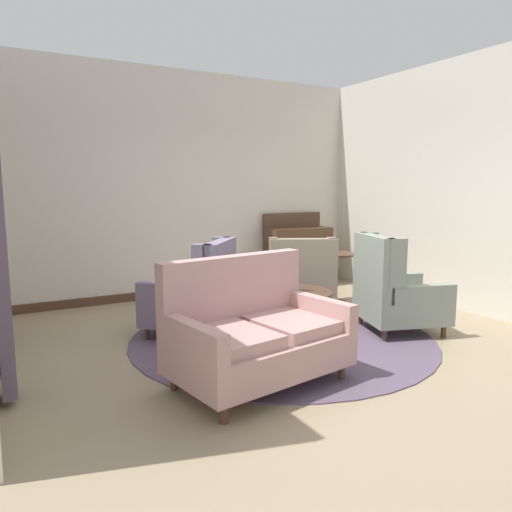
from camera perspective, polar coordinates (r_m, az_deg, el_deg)
name	(u,v)px	position (r m, az deg, el deg)	size (l,w,h in m)	color
ground	(297,346)	(5.03, 4.93, -10.57)	(7.92, 7.92, 0.00)	#9E896B
wall_back	(192,185)	(7.28, -7.60, 8.29)	(5.66, 0.08, 3.27)	silver
wall_right	(428,185)	(7.24, 19.66, 7.89)	(0.08, 3.96, 3.27)	silver
baseboard_back	(195,290)	(7.40, -7.21, -4.01)	(5.50, 0.03, 0.12)	#4C3323
area_rug	(282,338)	(5.27, 3.08, -9.62)	(3.24, 3.24, 0.01)	#5B4C60
coffee_table	(293,300)	(5.16, 4.41, -5.25)	(0.84, 0.84, 0.52)	#4C3323
porcelain_vase	(290,279)	(5.09, 4.04, -2.68)	(0.17, 0.17, 0.33)	brown
settee	(255,334)	(4.02, -0.17, -9.23)	(1.53, 1.08, 1.04)	tan
armchair_far_left	(197,295)	(5.35, -6.98, -4.63)	(1.20, 1.19, 1.05)	slate
armchair_foreground_right	(393,292)	(5.59, 15.95, -4.16)	(1.05, 1.01, 1.10)	gray
armchair_back_corner	(300,282)	(6.16, 5.23, -3.03)	(1.14, 1.18, 1.00)	gray
side_table	(333,273)	(6.74, 9.10, -1.99)	(0.59, 0.59, 0.71)	#4C3323
sideboard	(298,253)	(7.90, 5.01, 0.35)	(1.10, 0.41, 1.19)	#4C3323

